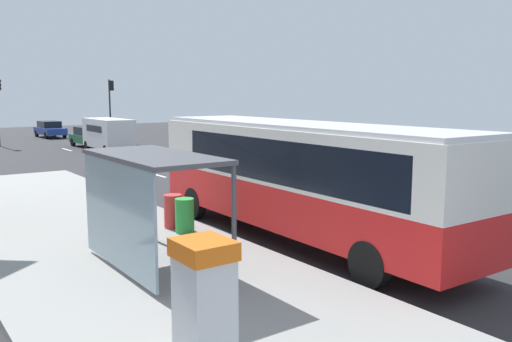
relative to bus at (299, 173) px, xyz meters
name	(u,v)px	position (x,y,z in m)	size (l,w,h in m)	color
ground_plane	(151,176)	(1.71, 13.29, -1.86)	(56.00, 92.00, 0.04)	#2D2D30
sidewalk_platform	(117,254)	(-4.69, 1.29, -1.75)	(6.20, 30.00, 0.18)	#999993
lane_stripe_seg_1	(394,242)	(1.96, -1.71, -1.84)	(0.16, 2.20, 0.01)	silver
lane_stripe_seg_2	(280,210)	(1.96, 3.29, -1.84)	(0.16, 2.20, 0.01)	silver
lane_stripe_seg_3	(207,189)	(1.96, 8.29, -1.84)	(0.16, 2.20, 0.01)	silver
lane_stripe_seg_4	(156,175)	(1.96, 13.29, -1.84)	(0.16, 2.20, 0.01)	silver
lane_stripe_seg_5	(119,164)	(1.96, 18.29, -1.84)	(0.16, 2.20, 0.01)	silver
lane_stripe_seg_6	(90,156)	(1.96, 23.29, -1.84)	(0.16, 2.20, 0.01)	silver
lane_stripe_seg_7	(67,150)	(1.96, 28.29, -1.84)	(0.16, 2.20, 0.01)	silver
bus	(299,173)	(0.00, 0.00, 0.00)	(2.70, 11.05, 3.21)	red
white_van	(108,133)	(3.91, 25.07, -0.50)	(2.08, 5.22, 2.30)	white
sedan_near	(50,129)	(4.01, 40.56, -1.05)	(1.95, 4.45, 1.52)	navy
sedan_far	(90,137)	(4.01, 29.30, -1.05)	(1.98, 4.47, 1.52)	#195933
ticket_machine	(205,311)	(-5.95, -5.19, -0.67)	(0.66, 0.76, 1.94)	silver
recycling_bin_green	(185,215)	(-2.49, 1.88, -1.19)	(0.52, 0.52, 0.95)	green
recycling_bin_red	(173,211)	(-2.49, 2.58, -1.19)	(0.52, 0.52, 0.95)	red
traffic_light_near_side	(111,101)	(7.21, 33.20, 1.61)	(0.49, 0.28, 5.21)	#2D2D2D
bus_shelter	(140,182)	(-4.70, -0.31, 0.25)	(1.80, 4.00, 2.50)	#4C4C51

